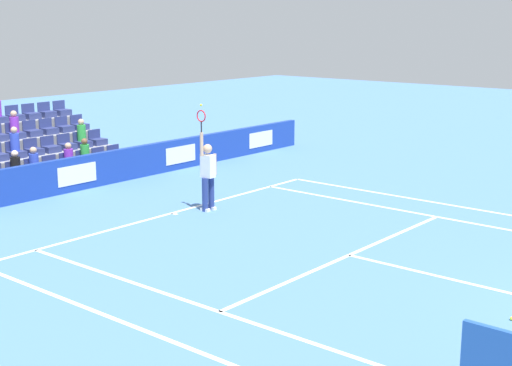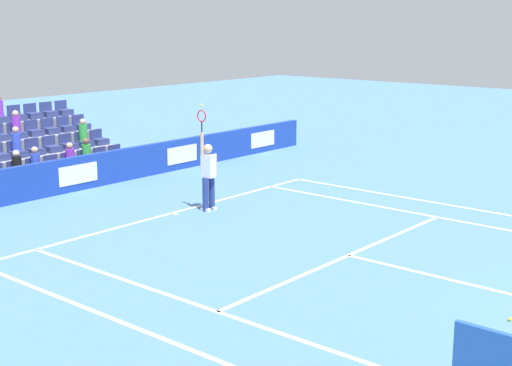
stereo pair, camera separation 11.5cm
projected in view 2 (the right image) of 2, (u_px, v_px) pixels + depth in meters
The scene contains 12 objects.
line_baseline at pixel (172, 213), 19.37m from camera, with size 10.97×0.10×0.01m, color white.
line_service at pixel (348, 255), 15.91m from camera, with size 8.23×0.10×0.01m, color white.
line_centre_service at pixel (492, 290), 13.89m from camera, with size 0.10×6.40×0.01m, color white.
line_singles_sideline_left at pixel (237, 318), 12.56m from camera, with size 0.10×11.89×0.01m, color white.
line_singles_sideline_right at pixel (454, 220), 18.69m from camera, with size 0.10×11.89×0.01m, color white.
line_doubles_sideline_left at pixel (179, 345), 11.54m from camera, with size 0.10×11.89×0.01m, color white.
line_doubles_sideline_right at pixel (477, 210), 19.71m from camera, with size 0.10×11.89×0.01m, color white.
line_centre_mark at pixel (175, 214), 19.31m from camera, with size 0.10×0.20×0.01m, color white.
sponsor_barrier at pixel (76, 174), 21.83m from camera, with size 21.23×0.22×1.01m.
tennis_player at pixel (208, 174), 19.45m from camera, with size 0.53×0.36×2.85m.
stadium_stand at pixel (20, 156), 23.64m from camera, with size 5.58×3.80×2.59m.
loose_tennis_ball at pixel (510, 319), 12.45m from camera, with size 0.07×0.07×0.07m, color #D1E533.
Camera 2 is at (12.88, 1.90, 4.97)m, focal length 51.99 mm.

